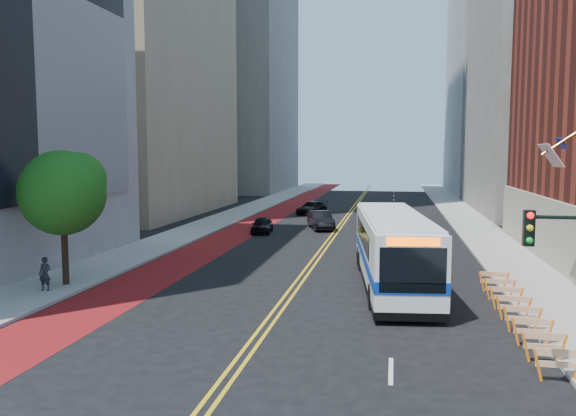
% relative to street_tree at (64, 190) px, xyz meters
% --- Properties ---
extents(ground, '(160.00, 160.00, 0.00)m').
position_rel_street_tree_xyz_m(ground, '(11.24, -6.04, -4.91)').
color(ground, black).
rests_on(ground, ground).
extents(sidewalk_left, '(4.00, 140.00, 0.15)m').
position_rel_street_tree_xyz_m(sidewalk_left, '(-0.76, 23.96, -4.84)').
color(sidewalk_left, gray).
rests_on(sidewalk_left, ground).
extents(sidewalk_right, '(4.00, 140.00, 0.15)m').
position_rel_street_tree_xyz_m(sidewalk_right, '(23.24, 23.96, -4.84)').
color(sidewalk_right, gray).
rests_on(sidewalk_right, ground).
extents(bus_lane_paint, '(3.60, 140.00, 0.01)m').
position_rel_street_tree_xyz_m(bus_lane_paint, '(3.14, 23.96, -4.91)').
color(bus_lane_paint, '#630E11').
rests_on(bus_lane_paint, ground).
extents(center_line_inner, '(0.14, 140.00, 0.01)m').
position_rel_street_tree_xyz_m(center_line_inner, '(11.06, 23.96, -4.91)').
color(center_line_inner, gold).
rests_on(center_line_inner, ground).
extents(center_line_outer, '(0.14, 140.00, 0.01)m').
position_rel_street_tree_xyz_m(center_line_outer, '(11.42, 23.96, -4.91)').
color(center_line_outer, gold).
rests_on(center_line_outer, ground).
extents(lane_dashes, '(0.14, 98.20, 0.01)m').
position_rel_street_tree_xyz_m(lane_dashes, '(16.04, 31.96, -4.90)').
color(lane_dashes, silver).
rests_on(lane_dashes, ground).
extents(midrise_right_near, '(18.00, 26.00, 40.00)m').
position_rel_street_tree_xyz_m(midrise_right_near, '(34.24, 41.96, 15.09)').
color(midrise_right_near, slate).
rests_on(midrise_right_near, ground).
extents(midrise_right_far, '(20.00, 28.00, 55.00)m').
position_rel_street_tree_xyz_m(midrise_right_far, '(35.24, 71.96, 22.59)').
color(midrise_right_far, gray).
rests_on(midrise_right_far, ground).
extents(midrise_left_far, '(20.00, 26.00, 65.00)m').
position_rel_street_tree_xyz_m(midrise_left_far, '(-12.76, 71.96, 27.59)').
color(midrise_left_far, slate).
rests_on(midrise_left_far, ground).
extents(construction_barriers, '(1.42, 10.91, 1.00)m').
position_rel_street_tree_xyz_m(construction_barriers, '(20.84, -2.62, -4.24)').
color(construction_barriers, orange).
rests_on(construction_barriers, ground).
extents(street_tree, '(4.20, 4.20, 6.70)m').
position_rel_street_tree_xyz_m(street_tree, '(0.00, 0.00, 0.00)').
color(street_tree, black).
rests_on(street_tree, sidewalk_left).
extents(traffic_signal, '(2.21, 0.34, 5.07)m').
position_rel_street_tree_xyz_m(traffic_signal, '(20.66, -9.55, -1.19)').
color(traffic_signal, black).
rests_on(traffic_signal, sidewalk_right).
extents(transit_bus, '(4.47, 13.65, 3.68)m').
position_rel_street_tree_xyz_m(transit_bus, '(16.00, 3.33, -2.99)').
color(transit_bus, silver).
rests_on(transit_bus, ground).
extents(car_a, '(1.95, 4.06, 1.34)m').
position_rel_street_tree_xyz_m(car_a, '(5.19, 20.38, -4.24)').
color(car_a, black).
rests_on(car_a, ground).
extents(car_b, '(3.10, 5.13, 1.60)m').
position_rel_street_tree_xyz_m(car_b, '(9.74, 23.57, -4.11)').
color(car_b, black).
rests_on(car_b, ground).
extents(car_c, '(3.45, 5.13, 1.38)m').
position_rel_street_tree_xyz_m(car_c, '(7.24, 35.46, -4.22)').
color(car_c, black).
rests_on(car_c, ground).
extents(pedestrian, '(0.61, 0.41, 1.63)m').
position_rel_street_tree_xyz_m(pedestrian, '(-0.27, -1.42, -3.95)').
color(pedestrian, black).
rests_on(pedestrian, sidewalk_left).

